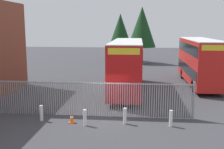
{
  "coord_description": "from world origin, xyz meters",
  "views": [
    {
      "loc": [
        2.02,
        -16.75,
        5.63
      ],
      "look_at": [
        0.0,
        4.0,
        2.0
      ],
      "focal_mm": 44.48,
      "sensor_mm": 36.0,
      "label": 1
    }
  ],
  "objects_px": {
    "bollard_near_right": "(125,116)",
    "traffic_cone_mid_forecourt": "(72,118)",
    "double_decker_bus_behind_fence_left": "(200,60)",
    "bollard_near_left": "(41,113)",
    "bollard_center_front": "(85,118)",
    "bollard_far_right": "(171,118)",
    "double_decker_bus_near_gate": "(127,64)"
  },
  "relations": [
    {
      "from": "double_decker_bus_near_gate",
      "to": "double_decker_bus_behind_fence_left",
      "type": "relative_size",
      "value": 1.0
    },
    {
      "from": "bollard_near_right",
      "to": "double_decker_bus_near_gate",
      "type": "bearing_deg",
      "value": 91.71
    },
    {
      "from": "double_decker_bus_near_gate",
      "to": "traffic_cone_mid_forecourt",
      "type": "bearing_deg",
      "value": -109.15
    },
    {
      "from": "bollard_near_left",
      "to": "bollard_near_right",
      "type": "bearing_deg",
      "value": -0.65
    },
    {
      "from": "bollard_near_left",
      "to": "traffic_cone_mid_forecourt",
      "type": "height_order",
      "value": "bollard_near_left"
    },
    {
      "from": "bollard_near_right",
      "to": "traffic_cone_mid_forecourt",
      "type": "relative_size",
      "value": 1.61
    },
    {
      "from": "double_decker_bus_near_gate",
      "to": "bollard_near_left",
      "type": "relative_size",
      "value": 11.38
    },
    {
      "from": "bollard_near_left",
      "to": "bollard_near_right",
      "type": "height_order",
      "value": "same"
    },
    {
      "from": "double_decker_bus_behind_fence_left",
      "to": "traffic_cone_mid_forecourt",
      "type": "height_order",
      "value": "double_decker_bus_behind_fence_left"
    },
    {
      "from": "bollard_near_left",
      "to": "bollard_center_front",
      "type": "height_order",
      "value": "same"
    },
    {
      "from": "double_decker_bus_behind_fence_left",
      "to": "bollard_far_right",
      "type": "bearing_deg",
      "value": -108.36
    },
    {
      "from": "bollard_near_left",
      "to": "traffic_cone_mid_forecourt",
      "type": "bearing_deg",
      "value": -5.68
    },
    {
      "from": "double_decker_bus_near_gate",
      "to": "bollard_far_right",
      "type": "relative_size",
      "value": 11.38
    },
    {
      "from": "bollard_near_left",
      "to": "bollard_near_right",
      "type": "distance_m",
      "value": 5.04
    },
    {
      "from": "bollard_near_left",
      "to": "bollard_near_right",
      "type": "xyz_separation_m",
      "value": [
        5.04,
        -0.06,
        0.0
      ]
    },
    {
      "from": "bollard_near_right",
      "to": "bollard_center_front",
      "type": "bearing_deg",
      "value": -166.85
    },
    {
      "from": "bollard_far_right",
      "to": "traffic_cone_mid_forecourt",
      "type": "height_order",
      "value": "bollard_far_right"
    },
    {
      "from": "double_decker_bus_behind_fence_left",
      "to": "bollard_far_right",
      "type": "distance_m",
      "value": 12.9
    },
    {
      "from": "traffic_cone_mid_forecourt",
      "to": "bollard_center_front",
      "type": "bearing_deg",
      "value": -24.52
    },
    {
      "from": "double_decker_bus_near_gate",
      "to": "bollard_far_right",
      "type": "height_order",
      "value": "double_decker_bus_near_gate"
    },
    {
      "from": "double_decker_bus_near_gate",
      "to": "bollard_near_right",
      "type": "bearing_deg",
      "value": -88.29
    },
    {
      "from": "bollard_near_left",
      "to": "traffic_cone_mid_forecourt",
      "type": "relative_size",
      "value": 1.61
    },
    {
      "from": "double_decker_bus_behind_fence_left",
      "to": "bollard_near_right",
      "type": "bearing_deg",
      "value": -119.11
    },
    {
      "from": "bollard_center_front",
      "to": "bollard_near_left",
      "type": "bearing_deg",
      "value": 168.08
    },
    {
      "from": "bollard_center_front",
      "to": "bollard_near_right",
      "type": "height_order",
      "value": "same"
    },
    {
      "from": "double_decker_bus_near_gate",
      "to": "bollard_far_right",
      "type": "xyz_separation_m",
      "value": [
        2.87,
        -8.37,
        -1.95
      ]
    },
    {
      "from": "double_decker_bus_near_gate",
      "to": "traffic_cone_mid_forecourt",
      "type": "distance_m",
      "value": 9.06
    },
    {
      "from": "bollard_far_right",
      "to": "traffic_cone_mid_forecourt",
      "type": "distance_m",
      "value": 5.76
    },
    {
      "from": "double_decker_bus_behind_fence_left",
      "to": "bollard_center_front",
      "type": "xyz_separation_m",
      "value": [
        -8.9,
        -12.45,
        -1.95
      ]
    },
    {
      "from": "bollard_near_left",
      "to": "bollard_far_right",
      "type": "height_order",
      "value": "same"
    },
    {
      "from": "double_decker_bus_behind_fence_left",
      "to": "bollard_near_left",
      "type": "xyz_separation_m",
      "value": [
        -11.68,
        -11.87,
        -1.95
      ]
    },
    {
      "from": "double_decker_bus_near_gate",
      "to": "double_decker_bus_behind_fence_left",
      "type": "height_order",
      "value": "same"
    }
  ]
}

